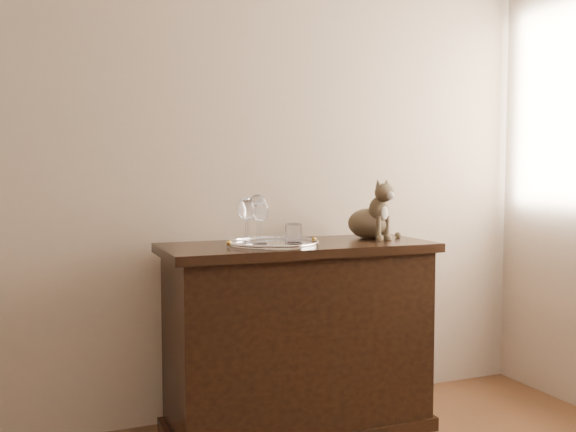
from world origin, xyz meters
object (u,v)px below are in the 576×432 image
Objects in this scene: wine_glass_a at (248,221)px; wine_glass_d at (261,222)px; sideboard at (298,338)px; wine_glass_b at (257,218)px; cat at (369,209)px; tumbler_c at (293,233)px; tumbler_a at (293,234)px; tray at (273,244)px; wine_glass_c at (246,221)px.

wine_glass_a is 0.07m from wine_glass_d.
sideboard is 0.57m from wine_glass_b.
wine_glass_b is 0.73× the size of cat.
wine_glass_b reaches higher than tumbler_c.
tumbler_a is at bearing -173.19° from cat.
sideboard is at bearing 178.07° from cat.
cat is at bearing 9.69° from sideboard.
wine_glass_b is (0.05, 0.03, 0.01)m from wine_glass_a.
tray is at bearing -37.44° from wine_glass_a.
wine_glass_d reaches higher than sideboard.
tray is at bearing -164.01° from tumbler_c.
tumbler_c reaches higher than tray.
wine_glass_b is 2.53× the size of tumbler_a.
wine_glass_b is 2.58× the size of tumbler_c.
cat reaches higher than sideboard.
tray is at bearing 178.90° from cat.
wine_glass_b is at bearing 109.77° from tray.
wine_glass_d is at bearing -101.32° from wine_glass_b.
wine_glass_d is (-0.05, 0.01, 0.10)m from tray.
tumbler_a is at bearing -35.06° from tray.
wine_glass_d is (-0.18, -0.02, 0.52)m from sideboard.
wine_glass_b reaches higher than tumbler_a.
cat is at bearing 10.52° from tray.
wine_glass_a is 0.07m from wine_glass_c.
wine_glass_c is (-0.12, 0.00, 0.10)m from tray.
cat is at bearing 8.92° from wine_glass_d.
tumbler_a is at bearing -36.37° from wine_glass_a.
wine_glass_a is 0.20m from tumbler_c.
wine_glass_a is (-0.09, 0.07, 0.10)m from tray.
tumbler_c is at bearing 6.66° from wine_glass_c.
wine_glass_b is at bearing 30.10° from wine_glass_a.
wine_glass_a is at bearing -149.90° from wine_glass_b.
tray is 0.55m from cat.
wine_glass_c is 2.49× the size of tumbler_c.
tray is 0.12m from tumbler_c.
wine_glass_b is at bearing 126.11° from tumbler_a.
tumbler_c is (0.11, 0.03, 0.04)m from tray.
tumbler_a reaches higher than sideboard.
sideboard is 0.47m from tumbler_c.
wine_glass_d reaches higher than tray.
wine_glass_a reaches higher than tray.
wine_glass_a is at bearing 142.56° from tray.
tumbler_c is at bearing 177.48° from cat.
tumbler_a is at bearing -24.69° from wine_glass_d.
wine_glass_c is at bearing -173.34° from tumbler_c.
wine_glass_b is at bearing 48.52° from wine_glass_c.
tray is at bearing -7.04° from wine_glass_d.
tumbler_a is 0.09m from tumbler_c.
tray is 0.10m from tumbler_a.
wine_glass_b is at bearing 168.27° from cat.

